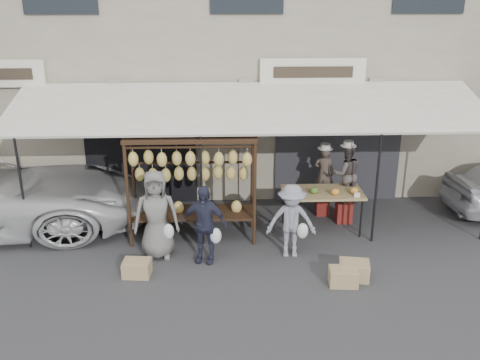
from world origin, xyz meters
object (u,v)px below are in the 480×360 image
object	(u,v)px
customer_left	(156,215)
customer_right	(291,221)
crate_near_b	(354,270)
crate_far	(137,268)
banana_rack	(192,167)
produce_table	(323,193)
crate_near_a	(343,277)
vendor_left	(324,173)
vendor_right	(346,174)
customer_mid	(204,224)

from	to	relation	value
customer_left	customer_right	bearing A→B (deg)	-5.90
crate_near_b	crate_far	size ratio (longest dim) A/B	1.08
banana_rack	produce_table	distance (m)	2.83
crate_near_a	banana_rack	bearing A→B (deg)	144.55
vendor_left	vendor_right	size ratio (longest dim) A/B	0.92
crate_far	customer_left	bearing A→B (deg)	66.94
vendor_right	crate_near_a	bearing A→B (deg)	72.25
vendor_left	vendor_right	world-z (taller)	vendor_right
vendor_left	crate_near_a	distance (m)	3.17
vendor_left	vendor_right	bearing A→B (deg)	151.52
vendor_right	customer_mid	bearing A→B (deg)	23.48
banana_rack	crate_far	bearing A→B (deg)	-122.96
banana_rack	vendor_left	bearing A→B (deg)	20.74
produce_table	customer_mid	size ratio (longest dim) A/B	1.10
produce_table	crate_near_b	xyz separation A→B (m)	(0.25, -1.99, -0.70)
customer_left	crate_near_b	xyz separation A→B (m)	(3.63, -0.98, -0.72)
customer_right	crate_near_b	bearing A→B (deg)	-37.17
vendor_right	produce_table	bearing A→B (deg)	31.96
produce_table	vendor_left	bearing A→B (deg)	78.02
vendor_left	customer_mid	xyz separation A→B (m)	(-2.66, -2.09, -0.24)
produce_table	customer_left	bearing A→B (deg)	-163.30
customer_mid	crate_near_b	bearing A→B (deg)	-2.67
produce_table	vendor_left	xyz separation A→B (m)	(0.18, 0.85, 0.15)
crate_near_a	vendor_right	bearing A→B (deg)	77.53
customer_right	crate_near_a	size ratio (longest dim) A/B	2.98
customer_left	vendor_right	bearing A→B (deg)	15.95
banana_rack	crate_near_b	bearing A→B (deg)	-30.36
produce_table	crate_near_b	size ratio (longest dim) A/B	3.18
customer_mid	customer_right	bearing A→B (deg)	17.85
banana_rack	crate_near_a	world-z (taller)	banana_rack
produce_table	vendor_right	xyz separation A→B (m)	(0.59, 0.45, 0.28)
customer_left	crate_far	bearing A→B (deg)	-117.32
customer_left	crate_far	world-z (taller)	customer_left
customer_mid	crate_far	world-z (taller)	customer_mid
customer_left	crate_near_a	size ratio (longest dim) A/B	3.55
banana_rack	produce_table	world-z (taller)	banana_rack
crate_near_b	vendor_right	bearing A→B (deg)	81.98
customer_mid	customer_right	xyz separation A→B (m)	(1.68, 0.14, -0.03)
customer_mid	crate_near_a	xyz separation A→B (m)	(2.48, -0.96, -0.62)
vendor_right	customer_right	bearing A→B (deg)	42.61
banana_rack	crate_far	distance (m)	2.28
vendor_right	customer_mid	size ratio (longest dim) A/B	0.86
crate_near_b	crate_near_a	bearing A→B (deg)	-139.75
vendor_left	customer_mid	distance (m)	3.39
crate_near_a	crate_far	size ratio (longest dim) A/B	1.01
customer_right	crate_far	world-z (taller)	customer_right
vendor_right	crate_near_a	xyz separation A→B (m)	(-0.59, -2.65, -0.99)
vendor_right	crate_near_b	world-z (taller)	vendor_right
produce_table	vendor_left	distance (m)	0.88
customer_mid	crate_far	distance (m)	1.47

